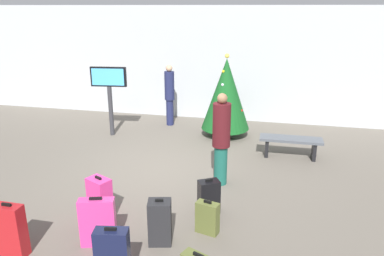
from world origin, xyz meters
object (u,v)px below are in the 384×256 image
suitcase_1 (207,218)px  suitcase_5 (100,199)px  traveller_0 (170,93)px  suitcase_2 (160,222)px  flight_info_kiosk (109,87)px  holiday_tree (226,94)px  suitcase_6 (209,197)px  suitcase_3 (98,222)px  traveller_1 (221,137)px  waiting_bench (291,143)px  suitcase_7 (11,231)px

suitcase_1 → suitcase_5: size_ratio=0.73×
suitcase_1 → suitcase_5: suitcase_5 is taller
traveller_0 → suitcase_2: bearing=-75.5°
flight_info_kiosk → traveller_0: (1.31, 1.24, -0.37)m
flight_info_kiosk → suitcase_5: 4.42m
holiday_tree → suitcase_2: 5.12m
suitcase_5 → suitcase_6: size_ratio=1.21×
suitcase_1 → suitcase_6: suitcase_6 is taller
holiday_tree → traveller_0: (-1.74, 0.63, -0.21)m
holiday_tree → suitcase_5: bearing=-107.4°
flight_info_kiosk → suitcase_5: bearing=-68.2°
flight_info_kiosk → traveller_0: size_ratio=1.05×
flight_info_kiosk → suitcase_5: size_ratio=2.46×
flight_info_kiosk → suitcase_5: flight_info_kiosk is taller
flight_info_kiosk → suitcase_3: 5.14m
suitcase_1 → suitcase_2: suitcase_2 is taller
traveller_0 → suitcase_2: (1.47, -5.67, -0.61)m
traveller_1 → suitcase_3: (-1.46, -2.39, -0.61)m
waiting_bench → flight_info_kiosk: bearing=173.1°
traveller_1 → suitcase_3: traveller_1 is taller
suitcase_6 → waiting_bench: bearing=63.4°
holiday_tree → suitcase_2: size_ratio=3.06×
traveller_1 → suitcase_5: (-1.76, -1.72, -0.62)m
traveller_0 → suitcase_2: size_ratio=2.45×
waiting_bench → suitcase_7: (-3.93, -4.60, 0.04)m
suitcase_1 → suitcase_5: 1.82m
suitcase_5 → suitcase_6: (1.73, 0.58, -0.07)m
waiting_bench → suitcase_3: bearing=-124.9°
flight_info_kiosk → suitcase_7: size_ratio=2.26×
traveller_0 → suitcase_5: (0.29, -5.24, -0.60)m
holiday_tree → traveller_1: bearing=-84.0°
flight_info_kiosk → traveller_1: 4.08m
suitcase_5 → suitcase_7: suitcase_7 is taller
suitcase_2 → suitcase_6: (0.56, 1.01, -0.05)m
waiting_bench → suitcase_3: suitcase_3 is taller
suitcase_2 → suitcase_5: bearing=159.8°
flight_info_kiosk → suitcase_7: flight_info_kiosk is taller
suitcase_3 → traveller_0: bearing=95.7°
traveller_1 → holiday_tree: bearing=96.0°
waiting_bench → traveller_1: traveller_1 is taller
suitcase_1 → holiday_tree: bearing=94.5°
suitcase_5 → suitcase_1: bearing=-0.6°
traveller_1 → waiting_bench: bearing=50.7°
waiting_bench → traveller_0: bearing=152.2°
flight_info_kiosk → suitcase_3: flight_info_kiosk is taller
holiday_tree → suitcase_2: (-0.28, -5.04, -0.83)m
suitcase_6 → traveller_1: bearing=88.5°
suitcase_2 → suitcase_5: (-1.17, 0.43, 0.02)m
waiting_bench → suitcase_3: (-2.86, -4.10, 0.02)m
traveller_0 → holiday_tree: bearing=-19.8°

